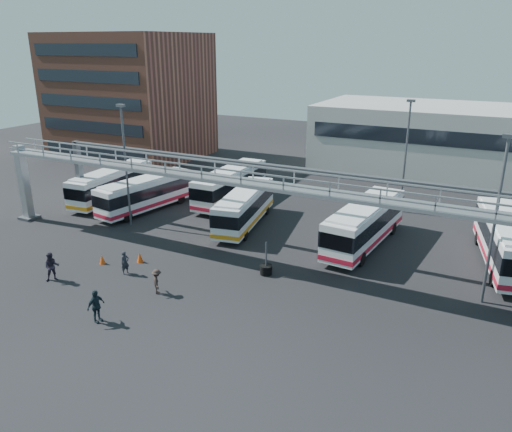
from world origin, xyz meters
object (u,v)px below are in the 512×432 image
at_px(light_pole_left, 125,159).
at_px(bus_2, 231,184).
at_px(light_pole_mid, 496,213).
at_px(bus_5, 365,223).
at_px(pedestrian_c, 157,281).
at_px(cone_right, 140,257).
at_px(bus_7, 506,240).
at_px(bus_0, 112,183).
at_px(bus_3, 245,206).
at_px(bus_1, 147,192).
at_px(pedestrian_b, 52,267).
at_px(pedestrian_d, 96,306).
at_px(cone_left, 102,259).
at_px(pedestrian_a, 125,263).
at_px(light_pole_back, 406,151).
at_px(tire_stack, 266,269).

height_order(light_pole_left, bus_2, light_pole_left).
distance_m(light_pole_mid, bus_5, 11.06).
distance_m(pedestrian_c, cone_right, 5.15).
height_order(light_pole_left, bus_5, light_pole_left).
bearing_deg(pedestrian_c, bus_7, -92.13).
distance_m(bus_0, bus_3, 14.91).
distance_m(bus_1, pedestrian_b, 14.91).
distance_m(bus_3, bus_5, 10.32).
relative_size(pedestrian_d, cone_left, 2.87).
bearing_deg(bus_0, bus_7, -2.86).
relative_size(pedestrian_a, cone_left, 2.39).
relative_size(light_pole_back, pedestrian_b, 5.17).
relative_size(light_pole_mid, bus_1, 0.97).
bearing_deg(pedestrian_a, pedestrian_d, -135.85).
bearing_deg(cone_right, bus_1, 125.91).
bearing_deg(pedestrian_b, bus_5, -3.68).
xyz_separation_m(light_pole_back, pedestrian_a, (-13.85, -21.76, -4.91)).
distance_m(bus_5, pedestrian_c, 16.46).
bearing_deg(bus_3, light_pole_left, -164.77).
relative_size(light_pole_mid, pedestrian_d, 5.22).
bearing_deg(bus_1, bus_3, 12.78).
xyz_separation_m(bus_2, bus_3, (4.37, -5.23, -0.12)).
height_order(pedestrian_a, cone_right, pedestrian_a).
bearing_deg(bus_5, light_pole_left, -161.98).
distance_m(light_pole_left, pedestrian_a, 11.05).
xyz_separation_m(bus_0, pedestrian_d, (14.91, -17.80, -0.79)).
distance_m(bus_1, bus_5, 20.32).
bearing_deg(pedestrian_b, tire_stack, -15.30).
height_order(cone_left, tire_stack, tire_stack).
height_order(light_pole_left, cone_right, light_pole_left).
bearing_deg(bus_2, pedestrian_c, -75.22).
height_order(bus_0, bus_5, bus_5).
bearing_deg(pedestrian_b, pedestrian_d, -68.16).
distance_m(bus_0, tire_stack, 22.26).
xyz_separation_m(light_pole_back, pedestrian_d, (-11.13, -27.27, -4.75)).
distance_m(light_pole_mid, bus_0, 34.71).
distance_m(bus_5, tire_stack, 9.27).
distance_m(bus_5, bus_7, 9.74).
height_order(bus_0, bus_1, bus_0).
distance_m(light_pole_mid, pedestrian_a, 23.39).
height_order(bus_1, pedestrian_a, bus_1).
bearing_deg(pedestrian_a, tire_stack, -45.62).
relative_size(pedestrian_b, cone_left, 2.90).
bearing_deg(pedestrian_c, bus_3, -35.25).
height_order(bus_0, bus_3, bus_0).
height_order(light_pole_back, bus_0, light_pole_back).
distance_m(bus_2, pedestrian_b, 20.34).
relative_size(cone_left, tire_stack, 0.29).
height_order(light_pole_left, bus_3, light_pole_left).
distance_m(bus_0, bus_1, 4.99).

